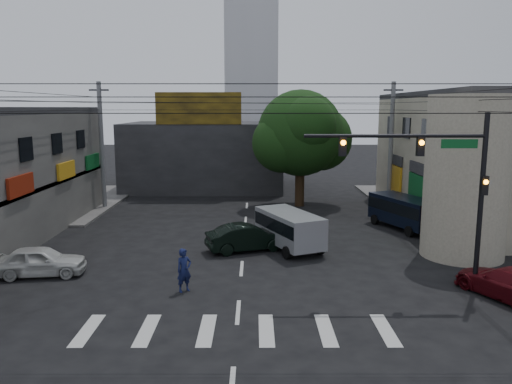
{
  "coord_description": "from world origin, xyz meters",
  "views": [
    {
      "loc": [
        0.62,
        -20.21,
        7.38
      ],
      "look_at": [
        0.67,
        4.0,
        3.27
      ],
      "focal_mm": 35.0,
      "sensor_mm": 36.0,
      "label": 1
    }
  ],
  "objects_px": {
    "maroon_sedan": "(508,283)",
    "utility_pole_far_left": "(102,146)",
    "dark_sedan": "(247,238)",
    "traffic_officer": "(184,270)",
    "street_tree": "(300,133)",
    "silver_minivan": "(289,231)",
    "navy_van": "(404,213)",
    "traffic_gantry": "(440,174)",
    "utility_pole_far_right": "(391,146)",
    "white_compact": "(40,261)"
  },
  "relations": [
    {
      "from": "utility_pole_far_left",
      "to": "silver_minivan",
      "type": "xyz_separation_m",
      "value": [
        12.92,
        -10.73,
        -3.62
      ]
    },
    {
      "from": "dark_sedan",
      "to": "navy_van",
      "type": "relative_size",
      "value": 0.85
    },
    {
      "from": "utility_pole_far_left",
      "to": "dark_sedan",
      "type": "height_order",
      "value": "utility_pole_far_left"
    },
    {
      "from": "street_tree",
      "to": "dark_sedan",
      "type": "relative_size",
      "value": 1.93
    },
    {
      "from": "maroon_sedan",
      "to": "navy_van",
      "type": "height_order",
      "value": "navy_van"
    },
    {
      "from": "street_tree",
      "to": "white_compact",
      "type": "height_order",
      "value": "street_tree"
    },
    {
      "from": "utility_pole_far_right",
      "to": "utility_pole_far_left",
      "type": "bearing_deg",
      "value": 180.0
    },
    {
      "from": "navy_van",
      "to": "traffic_officer",
      "type": "relative_size",
      "value": 2.96
    },
    {
      "from": "street_tree",
      "to": "dark_sedan",
      "type": "distance_m",
      "value": 13.5
    },
    {
      "from": "dark_sedan",
      "to": "maroon_sedan",
      "type": "height_order",
      "value": "dark_sedan"
    },
    {
      "from": "street_tree",
      "to": "silver_minivan",
      "type": "relative_size",
      "value": 1.76
    },
    {
      "from": "traffic_gantry",
      "to": "utility_pole_far_right",
      "type": "distance_m",
      "value": 17.21
    },
    {
      "from": "white_compact",
      "to": "silver_minivan",
      "type": "height_order",
      "value": "silver_minivan"
    },
    {
      "from": "white_compact",
      "to": "maroon_sedan",
      "type": "bearing_deg",
      "value": -105.21
    },
    {
      "from": "utility_pole_far_left",
      "to": "utility_pole_far_right",
      "type": "xyz_separation_m",
      "value": [
        21.0,
        0.0,
        0.0
      ]
    },
    {
      "from": "silver_minivan",
      "to": "street_tree",
      "type": "bearing_deg",
      "value": -32.0
    },
    {
      "from": "white_compact",
      "to": "traffic_gantry",
      "type": "bearing_deg",
      "value": -104.16
    },
    {
      "from": "white_compact",
      "to": "silver_minivan",
      "type": "xyz_separation_m",
      "value": [
        11.33,
        4.21,
        0.31
      ]
    },
    {
      "from": "street_tree",
      "to": "utility_pole_far_right",
      "type": "height_order",
      "value": "utility_pole_far_right"
    },
    {
      "from": "utility_pole_far_left",
      "to": "silver_minivan",
      "type": "bearing_deg",
      "value": -39.71
    },
    {
      "from": "traffic_gantry",
      "to": "utility_pole_far_right",
      "type": "xyz_separation_m",
      "value": [
        2.68,
        17.0,
        -0.23
      ]
    },
    {
      "from": "maroon_sedan",
      "to": "silver_minivan",
      "type": "bearing_deg",
      "value": -65.47
    },
    {
      "from": "navy_van",
      "to": "traffic_gantry",
      "type": "bearing_deg",
      "value": 147.93
    },
    {
      "from": "utility_pole_far_right",
      "to": "dark_sedan",
      "type": "height_order",
      "value": "utility_pole_far_right"
    },
    {
      "from": "utility_pole_far_right",
      "to": "silver_minivan",
      "type": "bearing_deg",
      "value": -126.97
    },
    {
      "from": "maroon_sedan",
      "to": "traffic_officer",
      "type": "bearing_deg",
      "value": -28.32
    },
    {
      "from": "utility_pole_far_left",
      "to": "maroon_sedan",
      "type": "relative_size",
      "value": 1.95
    },
    {
      "from": "traffic_gantry",
      "to": "utility_pole_far_right",
      "type": "height_order",
      "value": "utility_pole_far_right"
    },
    {
      "from": "utility_pole_far_left",
      "to": "maroon_sedan",
      "type": "xyz_separation_m",
      "value": [
        21.0,
        -17.69,
        -3.96
      ]
    },
    {
      "from": "navy_van",
      "to": "traffic_officer",
      "type": "xyz_separation_m",
      "value": [
        -12.02,
        -10.51,
        -0.09
      ]
    },
    {
      "from": "maroon_sedan",
      "to": "navy_van",
      "type": "xyz_separation_m",
      "value": [
        -0.72,
        11.31,
        0.35
      ]
    },
    {
      "from": "street_tree",
      "to": "maroon_sedan",
      "type": "distance_m",
      "value": 20.37
    },
    {
      "from": "maroon_sedan",
      "to": "traffic_officer",
      "type": "distance_m",
      "value": 12.77
    },
    {
      "from": "street_tree",
      "to": "traffic_officer",
      "type": "xyz_separation_m",
      "value": [
        -6.24,
        -17.89,
        -4.58
      ]
    },
    {
      "from": "street_tree",
      "to": "utility_pole_far_right",
      "type": "xyz_separation_m",
      "value": [
        6.5,
        -1.0,
        -0.87
      ]
    },
    {
      "from": "silver_minivan",
      "to": "white_compact",
      "type": "bearing_deg",
      "value": 86.04
    },
    {
      "from": "street_tree",
      "to": "silver_minivan",
      "type": "xyz_separation_m",
      "value": [
        -1.58,
        -11.73,
        -4.49
      ]
    },
    {
      "from": "navy_van",
      "to": "traffic_officer",
      "type": "bearing_deg",
      "value": 109.5
    },
    {
      "from": "dark_sedan",
      "to": "silver_minivan",
      "type": "height_order",
      "value": "silver_minivan"
    },
    {
      "from": "utility_pole_far_left",
      "to": "traffic_officer",
      "type": "height_order",
      "value": "utility_pole_far_left"
    },
    {
      "from": "street_tree",
      "to": "silver_minivan",
      "type": "distance_m",
      "value": 12.66
    },
    {
      "from": "dark_sedan",
      "to": "navy_van",
      "type": "distance_m",
      "value": 10.64
    },
    {
      "from": "maroon_sedan",
      "to": "utility_pole_far_left",
      "type": "bearing_deg",
      "value": -64.83
    },
    {
      "from": "white_compact",
      "to": "navy_van",
      "type": "bearing_deg",
      "value": -72.53
    },
    {
      "from": "traffic_officer",
      "to": "utility_pole_far_right",
      "type": "bearing_deg",
      "value": 15.47
    },
    {
      "from": "dark_sedan",
      "to": "traffic_officer",
      "type": "distance_m",
      "value": 6.35
    },
    {
      "from": "street_tree",
      "to": "silver_minivan",
      "type": "bearing_deg",
      "value": -97.66
    },
    {
      "from": "dark_sedan",
      "to": "traffic_officer",
      "type": "bearing_deg",
      "value": 138.55
    },
    {
      "from": "utility_pole_far_left",
      "to": "dark_sedan",
      "type": "relative_size",
      "value": 2.04
    },
    {
      "from": "traffic_gantry",
      "to": "white_compact",
      "type": "relative_size",
      "value": 1.76
    }
  ]
}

